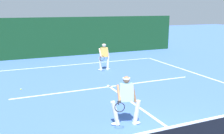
# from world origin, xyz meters

# --- Properties ---
(court_line_baseline_far) EXTENTS (10.56, 0.10, 0.01)m
(court_line_baseline_far) POSITION_xyz_m (0.00, 11.36, 0.00)
(court_line_baseline_far) COLOR white
(court_line_baseline_far) RESTS_ON ground_plane
(court_line_service) EXTENTS (8.61, 0.10, 0.01)m
(court_line_service) POSITION_xyz_m (0.00, 6.15, 0.00)
(court_line_service) COLOR white
(court_line_service) RESTS_ON ground_plane
(court_line_centre) EXTENTS (0.10, 6.40, 0.01)m
(court_line_centre) POSITION_xyz_m (0.00, 3.20, 0.00)
(court_line_centre) COLOR white
(court_line_centre) RESTS_ON ground_plane
(player_near) EXTENTS (1.03, 0.87, 1.55)m
(player_near) POSITION_xyz_m (-1.08, 2.31, 0.85)
(player_near) COLOR silver
(player_near) RESTS_ON ground_plane
(player_far) EXTENTS (0.85, 0.85, 1.54)m
(player_far) POSITION_xyz_m (0.96, 9.25, 0.84)
(player_far) COLOR silver
(player_far) RESTS_ON ground_plane
(tennis_ball) EXTENTS (0.07, 0.07, 0.07)m
(tennis_ball) POSITION_xyz_m (-3.76, 7.23, 0.03)
(tennis_ball) COLOR #D1E033
(tennis_ball) RESTS_ON ground_plane
(back_fence_windscreen) EXTENTS (18.27, 0.12, 2.87)m
(back_fence_windscreen) POSITION_xyz_m (0.00, 14.56, 1.43)
(back_fence_windscreen) COLOR #123C1E
(back_fence_windscreen) RESTS_ON ground_plane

